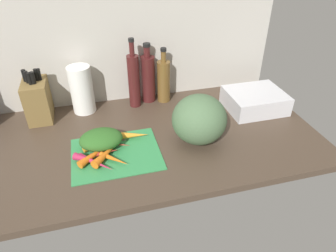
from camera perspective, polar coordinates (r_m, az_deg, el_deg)
The scene contains 21 objects.
ground_plane at distance 137.37cm, azimuth -7.54°, elevation -2.80°, with size 170.00×80.00×3.00cm, color #47382B.
wall_back at distance 157.24cm, azimuth -10.60°, elevation 14.79°, with size 170.00×3.00×60.00cm, color #BCB7AD.
cutting_board at distance 128.00cm, azimuth -9.68°, elevation -5.08°, with size 35.99×29.38×0.80cm, color #338C4C.
carrot_0 at distance 132.34cm, azimuth -12.01°, elevation -2.96°, with size 2.69×2.69×17.84cm, color orange.
carrot_1 at distance 126.96cm, azimuth -11.70°, elevation -4.89°, with size 2.05×2.05×11.46cm, color red.
carrot_2 at distance 122.37cm, azimuth -13.32°, elevation -6.69°, with size 2.57×2.57×16.90cm, color #B2264C.
carrot_3 at distance 124.25cm, azimuth -14.82°, elevation -6.06°, with size 3.18×3.18×11.80cm, color #B2264C.
carrot_4 at distance 125.49cm, azimuth -11.35°, elevation -4.94°, with size 3.55×3.55×16.61cm, color orange.
carrot_5 at distance 134.06cm, azimuth -6.20°, elevation -1.71°, with size 3.05×3.05×11.55cm, color orange.
carrot_6 at distance 126.45cm, azimuth -13.33°, elevation -5.00°, with size 3.19×3.19×17.18cm, color orange.
carrot_7 at distance 131.97cm, azimuth -10.97°, elevation -2.71°, with size 3.54×3.54×14.46cm, color #B2264C.
carrot_8 at distance 131.17cm, azimuth -10.50°, elevation -3.31°, with size 2.04×2.04×16.33cm, color red.
carrot_9 at distance 122.76cm, azimuth -10.02°, elevation -6.11°, with size 2.41×2.41×13.15cm, color orange.
carrot_greens_pile at distance 130.01cm, azimuth -12.40°, elevation -2.43°, with size 17.94×13.80×7.59cm, color #2D6023.
winter_squash at distance 129.06cm, azimuth 5.86°, elevation 1.24°, with size 23.31×22.89×21.34cm, color #4C6B47.
knife_block at distance 156.76cm, azimuth -23.16°, elevation 4.49°, with size 10.83×16.53×24.80cm.
paper_towel_roll at distance 155.49cm, azimuth -15.83°, elevation 6.55°, with size 11.01×11.01×23.70cm, color white.
bottle_0 at distance 154.58cm, azimuth -6.41°, elevation 8.58°, with size 5.85×5.85×35.36cm.
bottle_1 at distance 159.87cm, azimuth -3.78°, elevation 8.98°, with size 7.55×7.55×31.03cm.
bottle_2 at distance 159.83cm, azimuth -0.81°, elevation 8.53°, with size 6.79×6.79×28.83cm.
dish_rack at distance 161.13cm, azimuth 15.89°, elevation 4.61°, with size 28.01×23.79×9.23cm, color silver.
Camera 1 is at (-10.93, -110.30, 79.64)cm, focal length 32.62 mm.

